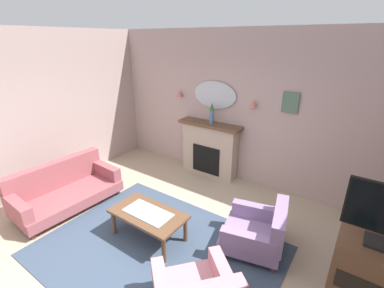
% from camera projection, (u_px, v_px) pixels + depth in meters
% --- Properties ---
extents(floor, '(6.98, 6.55, 0.10)m').
position_uv_depth(floor, '(147.00, 264.00, 3.61)').
color(floor, tan).
rests_on(floor, ground).
extents(wall_back, '(6.98, 0.10, 2.97)m').
position_uv_depth(wall_back, '(244.00, 110.00, 5.20)').
color(wall_back, '#B29993').
rests_on(wall_back, ground).
extents(wall_left, '(0.10, 6.55, 2.97)m').
position_uv_depth(wall_left, '(14.00, 118.00, 4.65)').
color(wall_left, '#A9918C').
rests_on(wall_left, ground).
extents(patterned_rug, '(3.20, 2.40, 0.01)m').
position_uv_depth(patterned_rug, '(157.00, 251.00, 3.74)').
color(patterned_rug, '#38475B').
rests_on(patterned_rug, ground).
extents(fireplace, '(1.36, 0.36, 1.16)m').
position_uv_depth(fireplace, '(209.00, 149.00, 5.70)').
color(fireplace, tan).
rests_on(fireplace, ground).
extents(mantel_vase_right, '(0.10, 0.10, 0.43)m').
position_uv_depth(mantel_vase_right, '(212.00, 113.00, 5.35)').
color(mantel_vase_right, '#4C7093').
rests_on(mantel_vase_right, fireplace).
extents(wall_mirror, '(0.96, 0.06, 0.56)m').
position_uv_depth(wall_mirror, '(214.00, 95.00, 5.39)').
color(wall_mirror, '#B2BCC6').
extents(wall_sconce_left, '(0.14, 0.14, 0.14)m').
position_uv_depth(wall_sconce_left, '(179.00, 93.00, 5.82)').
color(wall_sconce_left, '#D17066').
extents(wall_sconce_right, '(0.14, 0.14, 0.14)m').
position_uv_depth(wall_sconce_right, '(253.00, 103.00, 4.92)').
color(wall_sconce_right, '#D17066').
extents(framed_picture, '(0.28, 0.03, 0.36)m').
position_uv_depth(framed_picture, '(290.00, 103.00, 4.59)').
color(framed_picture, '#4C6B56').
extents(coffee_table, '(1.10, 0.60, 0.45)m').
position_uv_depth(coffee_table, '(148.00, 216.00, 3.87)').
color(coffee_table, brown).
rests_on(coffee_table, ground).
extents(floral_couch, '(0.95, 1.76, 0.76)m').
position_uv_depth(floral_couch, '(64.00, 189.00, 4.70)').
color(floral_couch, '#934C51').
rests_on(floral_couch, ground).
extents(armchair_in_corner, '(0.98, 0.96, 0.71)m').
position_uv_depth(armchair_in_corner, '(259.00, 231.00, 3.69)').
color(armchair_in_corner, gray).
rests_on(armchair_in_corner, ground).
extents(tv_cabinet, '(0.80, 0.57, 0.90)m').
position_uv_depth(tv_cabinet, '(374.00, 280.00, 2.77)').
color(tv_cabinet, brown).
rests_on(tv_cabinet, ground).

